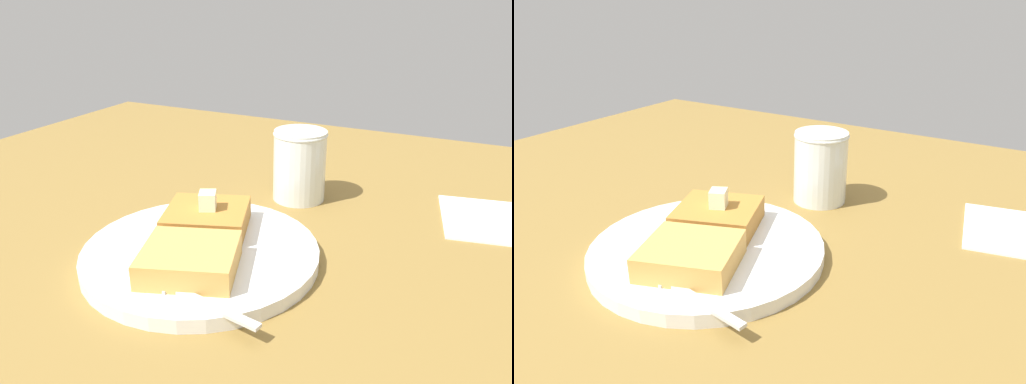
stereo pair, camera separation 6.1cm
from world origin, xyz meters
TOP-DOWN VIEW (x-y plane):
  - table_surface at (0.00, 0.00)cm, footprint 114.05×114.05cm
  - plate at (4.14, 3.53)cm, footprint 25.91×25.91cm
  - toast_slice_left at (-0.49, 1.87)cm, footprint 11.32×11.70cm
  - toast_slice_middle at (8.76, 5.20)cm, footprint 11.32×11.70cm
  - butter_pat_primary at (-0.22, 2.06)cm, footprint 2.70×2.60cm
  - fork at (12.55, 6.52)cm, footprint 4.18×16.01cm
  - syrup_jar at (-16.69, 6.81)cm, footprint 7.49×7.49cm
  - napkin at (-20.34, 31.49)cm, footprint 15.21×13.50cm

SIDE VIEW (x-z plane):
  - table_surface at x=0.00cm, z-range 0.00..2.97cm
  - napkin at x=-20.34cm, z-range 2.97..3.27cm
  - plate at x=4.14cm, z-range 3.10..4.61cm
  - fork at x=12.55cm, z-range 4.49..4.85cm
  - toast_slice_left at x=-0.49cm, z-range 4.49..7.14cm
  - toast_slice_middle at x=8.76cm, z-range 4.49..7.14cm
  - syrup_jar at x=-16.69cm, z-range 2.76..12.66cm
  - butter_pat_primary at x=-0.22cm, z-range 7.14..9.23cm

